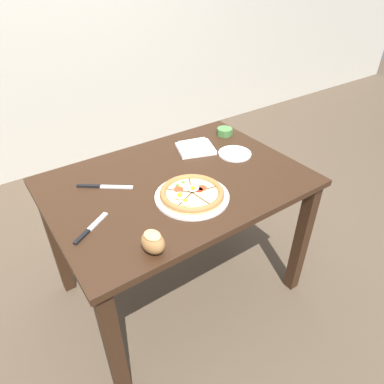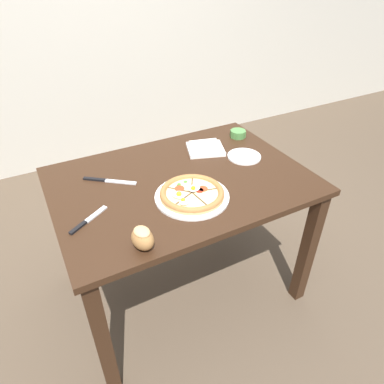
% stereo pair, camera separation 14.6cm
% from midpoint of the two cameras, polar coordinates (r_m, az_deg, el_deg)
% --- Properties ---
extents(ground_plane, '(12.00, 12.00, 0.00)m').
position_cam_midpoint_polar(ground_plane, '(2.11, -4.03, -15.34)').
color(ground_plane, brown).
extents(wall_back, '(10.00, 0.06, 2.60)m').
position_cam_midpoint_polar(wall_back, '(3.07, -25.28, 26.19)').
color(wall_back, beige).
rests_on(wall_back, ground_plane).
extents(dining_table, '(1.18, 0.84, 0.75)m').
position_cam_midpoint_polar(dining_table, '(1.67, -4.91, -1.20)').
color(dining_table, '#331E11').
rests_on(dining_table, ground_plane).
extents(pizza, '(0.32, 0.32, 0.05)m').
position_cam_midpoint_polar(pizza, '(1.47, -2.87, -0.44)').
color(pizza, white).
rests_on(pizza, dining_table).
extents(ramekin_bowl, '(0.09, 0.09, 0.04)m').
position_cam_midpoint_polar(ramekin_bowl, '(2.01, 3.36, 10.00)').
color(ramekin_bowl, '#4C8442').
rests_on(ramekin_bowl, dining_table).
extents(napkin_folded, '(0.23, 0.21, 0.04)m').
position_cam_midpoint_polar(napkin_folded, '(1.84, -1.69, 7.34)').
color(napkin_folded, white).
rests_on(napkin_folded, dining_table).
extents(bread_piece_near, '(0.09, 0.11, 0.09)m').
position_cam_midpoint_polar(bread_piece_near, '(1.22, -10.01, -8.30)').
color(bread_piece_near, '#A3703D').
rests_on(bread_piece_near, dining_table).
extents(knife_main, '(0.18, 0.12, 0.01)m').
position_cam_midpoint_polar(knife_main, '(1.39, -19.46, -5.83)').
color(knife_main, silver).
rests_on(knife_main, dining_table).
extents(knife_spare, '(0.21, 0.17, 0.01)m').
position_cam_midpoint_polar(knife_spare, '(1.61, -17.00, 0.79)').
color(knife_spare, silver).
rests_on(knife_spare, dining_table).
extents(side_saucer, '(0.17, 0.17, 0.01)m').
position_cam_midpoint_polar(side_saucer, '(1.81, 4.85, 6.32)').
color(side_saucer, white).
rests_on(side_saucer, dining_table).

